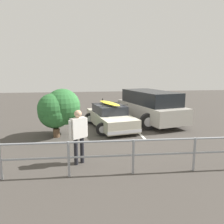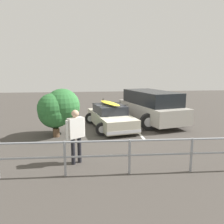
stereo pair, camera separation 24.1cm
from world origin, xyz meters
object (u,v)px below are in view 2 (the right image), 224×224
object	(u,v)px
suv_car	(151,106)
person_bystander	(76,132)
sedan_car	(110,117)
bush_near_left	(58,110)

from	to	relation	value
suv_car	person_bystander	bearing A→B (deg)	52.61
sedan_car	suv_car	xyz separation A→B (m)	(-2.45, -0.90, 0.38)
bush_near_left	person_bystander	bearing A→B (deg)	105.41
person_bystander	bush_near_left	xyz separation A→B (m)	(0.90, -3.27, 0.15)
sedan_car	person_bystander	distance (m)	4.75
suv_car	bush_near_left	world-z (taller)	bush_near_left
sedan_car	bush_near_left	distance (m)	2.85
sedan_car	person_bystander	world-z (taller)	person_bystander
person_bystander	suv_car	bearing A→B (deg)	-127.39
person_bystander	bush_near_left	size ratio (longest dim) A/B	0.80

